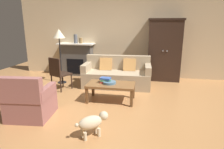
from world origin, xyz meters
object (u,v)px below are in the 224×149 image
object	(u,v)px
mantel_vase_slate	(76,39)
floor_lamp	(59,37)
coffee_table	(111,86)
mantel_vase_bronze	(81,41)
couch	(117,75)
armoire	(164,50)
side_chair_wooden	(58,72)
fireplace	(77,59)
dog	(92,122)
armchair_near_left	(30,102)
fruit_bowl	(109,82)
book_stack	(105,80)

from	to	relation	value
mantel_vase_slate	floor_lamp	distance (m)	1.01
coffee_table	mantel_vase_bronze	xyz separation A→B (m)	(-1.46, 2.14, 0.85)
couch	floor_lamp	bearing A→B (deg)	-179.43
armoire	side_chair_wooden	bearing A→B (deg)	-151.13
fireplace	side_chair_wooden	size ratio (longest dim) A/B	1.40
coffee_table	couch	bearing A→B (deg)	92.18
fireplace	couch	world-z (taller)	fireplace
mantel_vase_bronze	couch	bearing A→B (deg)	-34.62
armoire	dog	size ratio (longest dim) A/B	4.08
couch	armchair_near_left	bearing A→B (deg)	-120.10
mantel_vase_slate	fruit_bowl	bearing A→B (deg)	-53.06
fireplace	coffee_table	xyz separation A→B (m)	(1.64, -2.15, -0.20)
armoire	dog	distance (m)	3.92
floor_lamp	dog	size ratio (longest dim) A/B	3.44
mantel_vase_bronze	floor_lamp	xyz separation A→B (m)	(-0.30, -0.99, 0.19)
armoire	coffee_table	size ratio (longest dim) A/B	1.76
armoire	fruit_bowl	distance (m)	2.52
side_chair_wooden	mantel_vase_slate	bearing A→B (deg)	93.29
mantel_vase_bronze	armchair_near_left	world-z (taller)	mantel_vase_bronze
armoire	dog	xyz separation A→B (m)	(-1.32, -3.62, -0.72)
armoire	book_stack	world-z (taller)	armoire
fireplace	mantel_vase_slate	xyz separation A→B (m)	(0.00, -0.02, 0.70)
armoire	mantel_vase_bronze	xyz separation A→B (m)	(-2.77, 0.06, 0.25)
armoire	dog	bearing A→B (deg)	-110.04
armoire	book_stack	bearing A→B (deg)	-125.94
coffee_table	fruit_bowl	distance (m)	0.09
mantel_vase_bronze	floor_lamp	bearing A→B (deg)	-107.09
couch	armoire	bearing A→B (deg)	33.96
couch	floor_lamp	size ratio (longest dim) A/B	1.20
fireplace	couch	size ratio (longest dim) A/B	0.65
armchair_near_left	side_chair_wooden	xyz separation A→B (m)	(-0.17, 1.63, 0.20)
fruit_bowl	mantel_vase_bronze	size ratio (longest dim) A/B	1.64
fruit_bowl	coffee_table	bearing A→B (deg)	-12.48
mantel_vase_bronze	dog	size ratio (longest dim) A/B	0.40
armchair_near_left	fireplace	bearing A→B (deg)	94.65
side_chair_wooden	floor_lamp	world-z (taller)	floor_lamp
dog	mantel_vase_bronze	bearing A→B (deg)	111.54
mantel_vase_slate	mantel_vase_bronze	bearing A→B (deg)	0.00
dog	mantel_vase_slate	bearing A→B (deg)	113.92
couch	fruit_bowl	bearing A→B (deg)	-89.63
armoire	mantel_vase_slate	bearing A→B (deg)	178.83
armoire	coffee_table	world-z (taller)	armoire
floor_lamp	dog	xyz separation A→B (m)	(1.76, -2.68, -1.16)
armoire	couch	distance (m)	1.76
fireplace	side_chair_wooden	world-z (taller)	fireplace
couch	side_chair_wooden	size ratio (longest dim) A/B	2.17
fruit_bowl	fireplace	bearing A→B (deg)	126.71
armoire	fruit_bowl	xyz separation A→B (m)	(-1.35, -2.07, -0.52)
book_stack	mantel_vase_bronze	bearing A→B (deg)	122.42
armoire	coffee_table	bearing A→B (deg)	-122.34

